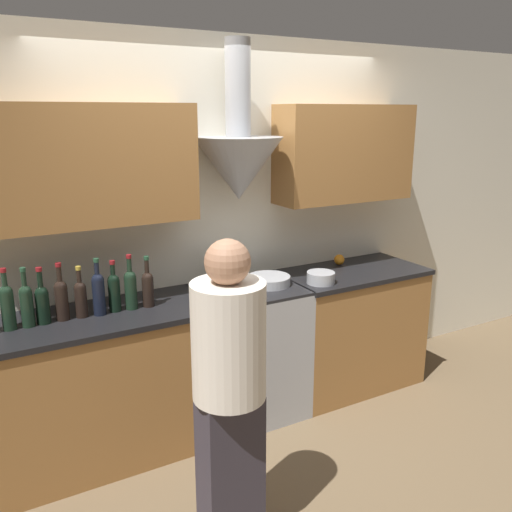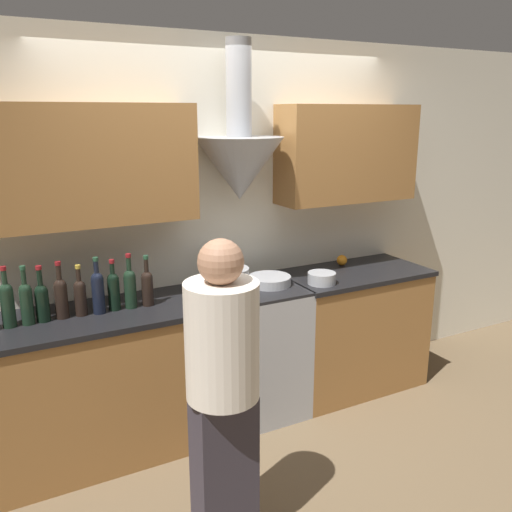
# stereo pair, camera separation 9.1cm
# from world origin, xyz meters

# --- Properties ---
(ground_plane) EXTENTS (12.00, 12.00, 0.00)m
(ground_plane) POSITION_xyz_m (0.00, 0.00, 0.00)
(ground_plane) COLOR brown
(wall_back) EXTENTS (8.40, 0.59, 2.60)m
(wall_back) POSITION_xyz_m (-0.04, 0.57, 1.47)
(wall_back) COLOR silver
(wall_back) RESTS_ON ground_plane
(counter_left) EXTENTS (1.35, 0.62, 0.94)m
(counter_left) POSITION_xyz_m (-1.01, 0.31, 0.47)
(counter_left) COLOR #9E6B38
(counter_left) RESTS_ON ground_plane
(counter_right) EXTENTS (1.11, 0.62, 0.94)m
(counter_right) POSITION_xyz_m (0.89, 0.31, 0.47)
(counter_right) COLOR #9E6B38
(counter_right) RESTS_ON ground_plane
(stove_range) EXTENTS (0.70, 0.60, 0.94)m
(stove_range) POSITION_xyz_m (0.00, 0.31, 0.47)
(stove_range) COLOR #A8AAAF
(stove_range) RESTS_ON ground_plane
(wine_bottle_1) EXTENTS (0.07, 0.07, 0.35)m
(wine_bottle_1) POSITION_xyz_m (-1.49, 0.32, 1.08)
(wine_bottle_1) COLOR black
(wine_bottle_1) RESTS_ON counter_left
(wine_bottle_2) EXTENTS (0.07, 0.07, 0.34)m
(wine_bottle_2) POSITION_xyz_m (-1.40, 0.32, 1.07)
(wine_bottle_2) COLOR black
(wine_bottle_2) RESTS_ON counter_left
(wine_bottle_3) EXTENTS (0.08, 0.08, 0.33)m
(wine_bottle_3) POSITION_xyz_m (-1.31, 0.32, 1.06)
(wine_bottle_3) COLOR black
(wine_bottle_3) RESTS_ON counter_left
(wine_bottle_4) EXTENTS (0.08, 0.08, 0.34)m
(wine_bottle_4) POSITION_xyz_m (-1.21, 0.33, 1.07)
(wine_bottle_4) COLOR black
(wine_bottle_4) RESTS_ON counter_left
(wine_bottle_5) EXTENTS (0.07, 0.07, 0.31)m
(wine_bottle_5) POSITION_xyz_m (-1.11, 0.32, 1.06)
(wine_bottle_5) COLOR black
(wine_bottle_5) RESTS_ON counter_left
(wine_bottle_6) EXTENTS (0.07, 0.07, 0.34)m
(wine_bottle_6) POSITION_xyz_m (-1.00, 0.30, 1.08)
(wine_bottle_6) COLOR black
(wine_bottle_6) RESTS_ON counter_left
(wine_bottle_7) EXTENTS (0.07, 0.07, 0.31)m
(wine_bottle_7) POSITION_xyz_m (-0.91, 0.32, 1.07)
(wine_bottle_7) COLOR black
(wine_bottle_7) RESTS_ON counter_left
(wine_bottle_8) EXTENTS (0.07, 0.07, 0.34)m
(wine_bottle_8) POSITION_xyz_m (-0.81, 0.31, 1.07)
(wine_bottle_8) COLOR black
(wine_bottle_8) RESTS_ON counter_left
(wine_bottle_9) EXTENTS (0.07, 0.07, 0.32)m
(wine_bottle_9) POSITION_xyz_m (-0.71, 0.30, 1.06)
(wine_bottle_9) COLOR black
(wine_bottle_9) RESTS_ON counter_left
(stock_pot) EXTENTS (0.26, 0.26, 0.17)m
(stock_pot) POSITION_xyz_m (-0.16, 0.29, 1.02)
(stock_pot) COLOR #A8AAAF
(stock_pot) RESTS_ON stove_range
(mixing_bowl) EXTENTS (0.30, 0.30, 0.06)m
(mixing_bowl) POSITION_xyz_m (0.16, 0.30, 0.97)
(mixing_bowl) COLOR #A8AAAF
(mixing_bowl) RESTS_ON stove_range
(orange_fruit) EXTENTS (0.08, 0.08, 0.08)m
(orange_fruit) POSITION_xyz_m (0.90, 0.47, 0.98)
(orange_fruit) COLOR orange
(orange_fruit) RESTS_ON counter_right
(saucepan) EXTENTS (0.20, 0.20, 0.08)m
(saucepan) POSITION_xyz_m (0.49, 0.16, 0.98)
(saucepan) COLOR #A8AAAF
(saucepan) RESTS_ON counter_right
(person_foreground_left) EXTENTS (0.34, 0.34, 1.57)m
(person_foreground_left) POSITION_xyz_m (-0.67, -0.72, 0.86)
(person_foreground_left) COLOR #38333D
(person_foreground_left) RESTS_ON ground_plane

